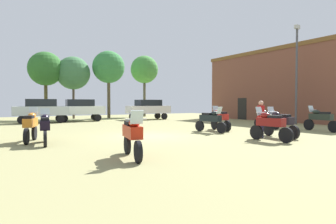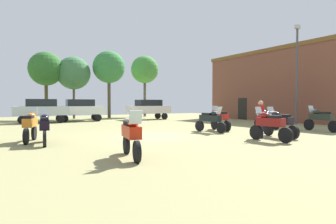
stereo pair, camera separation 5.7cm
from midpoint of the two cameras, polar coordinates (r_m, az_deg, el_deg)
The scene contains 20 objects.
ground_plane at distance 14.38m, azimuth -4.25°, elevation -4.87°, with size 44.00×52.00×0.02m.
brick_building at distance 30.61m, azimuth 21.87°, elevation 4.83°, with size 6.12×14.63×6.74m.
motorcycle_1 at distance 13.47m, azimuth -25.86°, elevation -2.33°, with size 0.84×2.09×1.49m.
motorcycle_2 at distance 12.51m, azimuth -23.47°, elevation -2.70°, with size 0.67×2.18×1.44m.
motorcycle_3 at distance 14.83m, azimuth 21.38°, elevation -1.92°, with size 0.71×2.27×1.48m.
motorcycle_4 at distance 19.02m, azimuth 28.08°, elevation -1.18°, with size 0.65×2.31×1.51m.
motorcycle_5 at distance 17.63m, azimuth 10.32°, elevation -1.26°, with size 0.70×2.14×1.49m.
motorcycle_6 at distance 13.17m, azimuth 19.60°, elevation -2.35°, with size 0.62×2.16×1.49m.
motorcycle_8 at distance 16.38m, azimuth 8.42°, elevation -1.53°, with size 0.70×2.21×1.45m.
motorcycle_9 at distance 8.63m, azimuth -7.31°, elevation -4.49°, with size 0.72×2.08×1.46m.
motorcycle_10 at distance 19.54m, azimuth 18.93°, elevation -1.06°, with size 0.62×2.10×1.48m.
car_1 at distance 29.07m, azimuth -4.01°, elevation 0.81°, with size 4.33×1.87×2.00m.
car_2 at distance 27.38m, azimuth -17.24°, elevation 0.68°, with size 4.44×2.18×2.00m.
car_3 at distance 26.26m, azimuth -24.06°, elevation 0.56°, with size 4.48×2.30×2.00m.
person_1 at distance 14.31m, azimuth 17.95°, elevation -0.78°, with size 0.36×0.36×1.77m.
tree_3 at distance 32.28m, azimuth -18.45°, elevation 7.36°, with size 3.51×3.51×6.62m.
tree_4 at distance 32.26m, azimuth -23.33°, elevation 7.89°, with size 3.48×3.48×6.95m.
tree_5 at distance 32.52m, azimuth -11.84°, elevation 8.71°, with size 3.54×3.54×7.42m.
tree_6 at distance 35.93m, azimuth -4.79°, elevation 8.38°, with size 3.41×3.41×7.54m.
lamp_post at distance 24.58m, azimuth 24.24°, elevation 7.70°, with size 0.44×0.24×7.72m.
Camera 1 is at (-6.62, -12.66, 1.67)m, focal length 30.50 mm.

